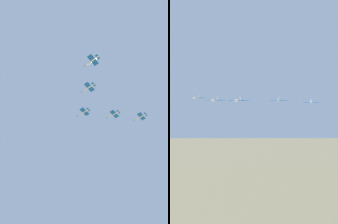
% 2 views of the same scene
% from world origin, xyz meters
% --- Properties ---
extents(jet_lead, '(11.71, 8.43, 2.46)m').
position_xyz_m(jet_lead, '(-11.36, 11.42, 144.06)').
color(jet_lead, white).
extents(jet_port_inner, '(11.71, 8.43, 2.46)m').
position_xyz_m(jet_port_inner, '(-28.26, 27.24, 144.05)').
color(jet_port_inner, white).
extents(jet_starboard_inner, '(11.71, 8.43, 2.46)m').
position_xyz_m(jet_starboard_inner, '(-27.89, -4.77, 144.07)').
color(jet_starboard_inner, white).
extents(jet_port_outer, '(11.71, 8.43, 2.46)m').
position_xyz_m(jet_port_outer, '(-43.39, 43.07, 142.86)').
color(jet_port_outer, white).
extents(jet_starboard_outer, '(11.71, 8.43, 2.46)m').
position_xyz_m(jet_starboard_outer, '(-42.65, -20.95, 145.27)').
color(jet_starboard_outer, white).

